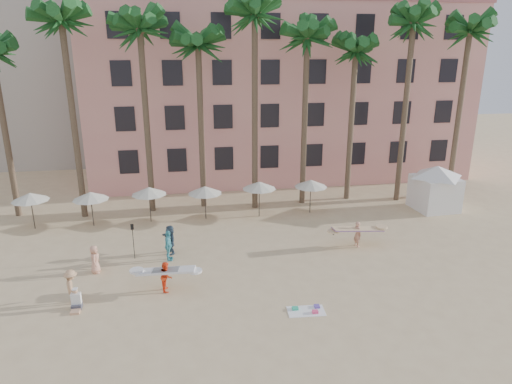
{
  "coord_description": "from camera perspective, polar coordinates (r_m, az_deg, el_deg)",
  "views": [
    {
      "loc": [
        -2.3,
        -19.39,
        12.19
      ],
      "look_at": [
        1.74,
        6.0,
        4.0
      ],
      "focal_mm": 32.0,
      "sensor_mm": 36.0,
      "label": 1
    }
  ],
  "objects": [
    {
      "name": "palm_row",
      "position": [
        34.51,
        -4.63,
        18.91
      ],
      "size": [
        44.4,
        5.4,
        16.3
      ],
      "color": "brown",
      "rests_on": "ground"
    },
    {
      "name": "umbrella_row",
      "position": [
        33.39,
        -9.84,
        0.23
      ],
      "size": [
        22.5,
        2.7,
        2.73
      ],
      "color": "#332B23",
      "rests_on": "ground"
    },
    {
      "name": "pink_hotel",
      "position": [
        46.52,
        2.59,
        12.49
      ],
      "size": [
        35.0,
        14.0,
        16.0
      ],
      "primitive_type": "cube",
      "color": "#E99D8E",
      "rests_on": "ground"
    },
    {
      "name": "paddle",
      "position": [
        28.23,
        -15.13,
        -5.43
      ],
      "size": [
        0.18,
        0.04,
        2.23
      ],
      "color": "black",
      "rests_on": "ground"
    },
    {
      "name": "ground",
      "position": [
        23.02,
        -2.0,
        -14.32
      ],
      "size": [
        120.0,
        120.0,
        0.0
      ],
      "primitive_type": "plane",
      "color": "#D1B789",
      "rests_on": "ground"
    },
    {
      "name": "beachgoers",
      "position": [
        27.0,
        -15.02,
        -7.7
      ],
      "size": [
        5.76,
        6.63,
        1.88
      ],
      "color": "#52B5BF",
      "rests_on": "ground"
    },
    {
      "name": "carrier_yellow",
      "position": [
        29.78,
        12.58,
        -4.92
      ],
      "size": [
        3.35,
        0.97,
        1.68
      ],
      "color": "tan",
      "rests_on": "ground"
    },
    {
      "name": "seated_man",
      "position": [
        24.4,
        -21.56,
        -12.68
      ],
      "size": [
        0.47,
        0.82,
        1.06
      ],
      "color": "#3F3F4C",
      "rests_on": "ground"
    },
    {
      "name": "carrier_white",
      "position": [
        24.55,
        -11.18,
        -10.14
      ],
      "size": [
        3.12,
        1.24,
        1.6
      ],
      "color": "#FF431A",
      "rests_on": "ground"
    },
    {
      "name": "beach_towel",
      "position": [
        22.92,
        6.4,
        -14.48
      ],
      "size": [
        1.86,
        1.11,
        0.14
      ],
      "color": "white",
      "rests_on": "ground"
    },
    {
      "name": "cabana",
      "position": [
        38.01,
        21.54,
        0.96
      ],
      "size": [
        4.85,
        4.85,
        3.5
      ],
      "color": "white",
      "rests_on": "ground"
    }
  ]
}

